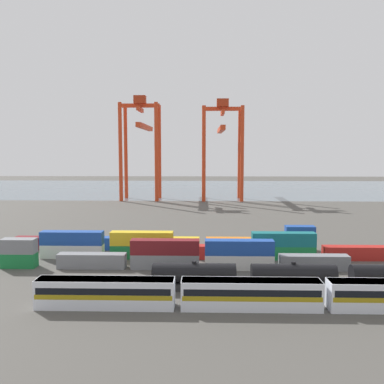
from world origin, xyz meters
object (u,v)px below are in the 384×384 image
Objects in this scene: shipping_container_15 at (355,253)px; gantry_crane_west at (142,137)px; shipping_container_17 at (44,243)px; gantry_crane_central at (222,138)px; freight_tank_row at (293,277)px; passenger_train at (251,293)px; shipping_container_0 at (19,260)px; shipping_container_2 at (92,261)px.

gantry_crane_west reaches higher than shipping_container_15.
shipping_container_17 is 103.79m from gantry_crane_central.
shipping_container_15 is 116.06m from gantry_crane_west.
shipping_container_15 is 1.00× the size of shipping_container_17.
freight_tank_row reaches higher than shipping_container_17.
freight_tank_row is 0.98× the size of gantry_crane_west.
shipping_container_17 is at bearing 141.03° from passenger_train.
shipping_container_15 is (62.03, 6.96, 0.00)m from shipping_container_0.
freight_tank_row is at bearing -71.22° from gantry_crane_west.
gantry_crane_west is (-32.63, 124.42, 24.26)m from passenger_train.
freight_tank_row is 53.56m from shipping_container_17.
shipping_container_0 is at bearing -173.60° from shipping_container_15.
passenger_train is at bearing -90.64° from gantry_crane_central.
shipping_container_2 and shipping_container_15 have the same top height.
passenger_train is 4.73× the size of shipping_container_2.
shipping_container_2 is 49.41m from shipping_container_15.
shipping_container_0 and shipping_container_2 have the same top height.
shipping_container_0 is at bearing 180.00° from shipping_container_2.
passenger_train is 10.31m from freight_tank_row.
gantry_crane_central reaches higher than shipping_container_15.
gantry_crane_west is (-55.35, 98.87, 25.11)m from shipping_container_15.
passenger_train is 43.49m from shipping_container_0.
shipping_container_0 is 0.50× the size of shipping_container_17.
shipping_container_2 is at bearing -44.86° from shipping_container_17.
gantry_crane_west reaches higher than shipping_container_0.
freight_tank_row is at bearing 46.19° from passenger_train.
gantry_crane_west is at bearing 108.78° from freight_tank_row.
shipping_container_17 is (-0.88, 13.92, 0.00)m from shipping_container_0.
shipping_container_17 is (-13.99, 13.92, 0.00)m from shipping_container_2.
shipping_container_2 is at bearing 161.51° from freight_tank_row.
gantry_crane_central is at bearing 89.36° from passenger_train.
shipping_container_0 and shipping_container_15 have the same top height.
shipping_container_15 is at bearing -77.83° from gantry_crane_central.
shipping_container_0 is 0.50× the size of shipping_container_15.
passenger_train reaches higher than shipping_container_0.
gantry_crane_west reaches higher than passenger_train.
gantry_crane_west is 34.03m from gantry_crane_central.
gantry_crane_west is (6.68, 105.83, 25.11)m from shipping_container_0.
passenger_train is 51.70m from shipping_container_17.
freight_tank_row is 35.16m from shipping_container_2.
gantry_crane_west is (7.56, 91.91, 25.11)m from shipping_container_17.
shipping_container_2 is 0.28× the size of gantry_crane_west.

